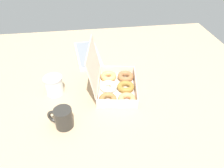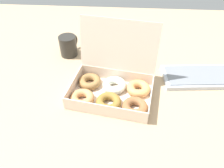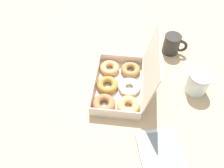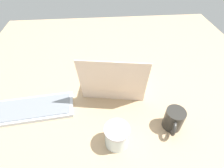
{
  "view_description": "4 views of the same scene",
  "coord_description": "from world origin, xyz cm",
  "px_view_note": "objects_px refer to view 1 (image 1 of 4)",
  "views": [
    {
      "loc": [
        -92.27,
        17.55,
        77.74
      ],
      "look_at": [
        3.76,
        3.72,
        3.86
      ],
      "focal_mm": 35.0,
      "sensor_mm": 36.0,
      "label": 1
    },
    {
      "loc": [
        7.88,
        -60.98,
        62.38
      ],
      "look_at": [
        3.4,
        2.84,
        5.17
      ],
      "focal_mm": 35.0,
      "sensor_mm": 36.0,
      "label": 2
    },
    {
      "loc": [
        63.45,
        -4.78,
        79.23
      ],
      "look_at": [
        4.53,
        -2.02,
        5.02
      ],
      "focal_mm": 35.0,
      "sensor_mm": 36.0,
      "label": 3
    },
    {
      "loc": [
        10.48,
        71.02,
        68.68
      ],
      "look_at": [
        4.59,
        2.4,
        2.09
      ],
      "focal_mm": 28.0,
      "sensor_mm": 36.0,
      "label": 4
    }
  ],
  "objects_px": {
    "donut_box": "(115,85)",
    "keyboard": "(88,54)",
    "coffee_mug": "(63,118)",
    "glass_jar": "(54,85)"
  },
  "relations": [
    {
      "from": "donut_box",
      "to": "keyboard",
      "type": "relative_size",
      "value": 0.91
    },
    {
      "from": "keyboard",
      "to": "coffee_mug",
      "type": "bearing_deg",
      "value": 167.13
    },
    {
      "from": "donut_box",
      "to": "keyboard",
      "type": "xyz_separation_m",
      "value": [
        0.4,
        0.13,
        -0.02
      ]
    },
    {
      "from": "keyboard",
      "to": "coffee_mug",
      "type": "height_order",
      "value": "coffee_mug"
    },
    {
      "from": "glass_jar",
      "to": "coffee_mug",
      "type": "bearing_deg",
      "value": -167.56
    },
    {
      "from": "donut_box",
      "to": "coffee_mug",
      "type": "relative_size",
      "value": 2.97
    },
    {
      "from": "donut_box",
      "to": "glass_jar",
      "type": "relative_size",
      "value": 3.48
    },
    {
      "from": "keyboard",
      "to": "glass_jar",
      "type": "distance_m",
      "value": 0.44
    },
    {
      "from": "coffee_mug",
      "to": "glass_jar",
      "type": "bearing_deg",
      "value": 12.44
    },
    {
      "from": "keyboard",
      "to": "coffee_mug",
      "type": "relative_size",
      "value": 3.25
    }
  ]
}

